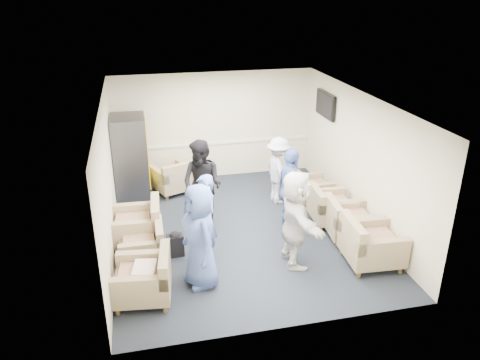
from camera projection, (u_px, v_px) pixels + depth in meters
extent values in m
plane|color=black|center=(241.00, 230.00, 9.58)|extent=(6.00, 6.00, 0.00)
plane|color=silver|center=(241.00, 100.00, 8.52)|extent=(6.00, 6.00, 0.00)
cube|color=beige|center=(214.00, 126.00, 11.74)|extent=(5.00, 0.02, 2.70)
cube|color=beige|center=(290.00, 248.00, 6.36)|extent=(5.00, 0.02, 2.70)
cube|color=beige|center=(108.00, 180.00, 8.54)|extent=(0.02, 6.00, 2.70)
cube|color=beige|center=(360.00, 159.00, 9.56)|extent=(0.02, 6.00, 2.70)
cube|color=silver|center=(215.00, 143.00, 11.90)|extent=(4.98, 0.04, 0.06)
cube|color=black|center=(326.00, 105.00, 10.89)|extent=(0.07, 1.00, 0.58)
cube|color=black|center=(324.00, 105.00, 10.88)|extent=(0.01, 0.92, 0.50)
cube|color=#48484F|center=(327.00, 111.00, 10.96)|extent=(0.04, 0.10, 0.25)
cube|color=#8B7959|center=(143.00, 284.00, 7.41)|extent=(0.99, 0.99, 0.29)
cube|color=#916950|center=(142.00, 274.00, 7.33)|extent=(0.68, 0.64, 0.10)
cube|color=#8B7959|center=(165.00, 264.00, 7.30)|extent=(0.25, 0.89, 0.42)
cube|color=#8B7959|center=(142.00, 250.00, 8.40)|extent=(0.79, 0.79, 0.26)
cube|color=#916950|center=(141.00, 242.00, 8.34)|extent=(0.55, 0.51, 0.09)
cube|color=#8B7959|center=(159.00, 233.00, 8.34)|extent=(0.14, 0.78, 0.37)
cube|color=#8B7959|center=(137.00, 231.00, 8.98)|extent=(0.97, 0.97, 0.30)
cube|color=#916950|center=(136.00, 221.00, 8.90)|extent=(0.67, 0.63, 0.11)
cube|color=#8B7959|center=(156.00, 212.00, 8.90)|extent=(0.20, 0.93, 0.44)
cube|color=#8B7959|center=(372.00, 249.00, 8.35)|extent=(1.00, 1.00, 0.31)
cube|color=#916950|center=(373.00, 239.00, 8.27)|extent=(0.69, 0.65, 0.11)
cube|color=#8B7959|center=(353.00, 232.00, 8.15)|extent=(0.22, 0.95, 0.44)
cube|color=#8B7959|center=(349.00, 225.00, 9.24)|extent=(0.95, 0.95, 0.28)
cube|color=#916950|center=(350.00, 216.00, 9.16)|extent=(0.65, 0.62, 0.10)
cube|color=#8B7959|center=(333.00, 210.00, 9.07)|extent=(0.24, 0.87, 0.40)
cube|color=#8B7959|center=(332.00, 211.00, 9.81)|extent=(0.89, 0.89, 0.28)
cube|color=#916950|center=(332.00, 203.00, 9.73)|extent=(0.62, 0.58, 0.10)
cube|color=#8B7959|center=(317.00, 198.00, 9.62)|extent=(0.19, 0.85, 0.40)
cube|color=#8B7959|center=(313.00, 192.00, 10.75)|extent=(0.80, 0.80, 0.25)
cube|color=#916950|center=(313.00, 185.00, 10.69)|extent=(0.55, 0.52, 0.09)
cube|color=#8B7959|center=(300.00, 181.00, 10.56)|extent=(0.16, 0.77, 0.36)
cube|color=#8B7959|center=(173.00, 181.00, 11.26)|extent=(1.12, 1.12, 0.28)
cube|color=#916950|center=(173.00, 174.00, 11.18)|extent=(0.74, 0.76, 0.10)
cube|color=#8B7959|center=(179.00, 173.00, 10.85)|extent=(0.85, 0.45, 0.41)
cube|color=#48484F|center=(131.00, 158.00, 10.73)|extent=(0.77, 0.92, 1.94)
cube|color=#FFA005|center=(148.00, 152.00, 10.77)|extent=(0.02, 0.78, 1.55)
cube|color=black|center=(150.00, 185.00, 11.09)|extent=(0.02, 0.46, 0.12)
cube|color=black|center=(176.00, 245.00, 8.63)|extent=(0.31, 0.23, 0.41)
sphere|color=black|center=(175.00, 236.00, 8.56)|extent=(0.21, 0.21, 0.21)
cube|color=silver|center=(145.00, 270.00, 7.32)|extent=(0.42, 0.51, 0.13)
imported|color=#455EA7|center=(200.00, 236.00, 7.56)|extent=(0.77, 0.99, 1.80)
imported|color=#455EA7|center=(205.00, 219.00, 8.29)|extent=(0.57, 0.69, 1.64)
imported|color=black|center=(202.00, 185.00, 9.40)|extent=(1.14, 1.12, 1.85)
imported|color=white|center=(279.00, 170.00, 10.53)|extent=(0.70, 1.07, 1.54)
imported|color=#455EA7|center=(290.00, 191.00, 9.24)|extent=(0.45, 1.03, 1.74)
imported|color=silver|center=(295.00, 219.00, 8.13)|extent=(0.56, 1.66, 1.78)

